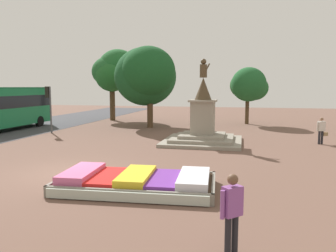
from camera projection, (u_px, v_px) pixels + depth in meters
ground_plane at (65, 173)px, 12.80m from camera, size 88.17×88.17×0.00m
flower_planter at (135, 182)px, 10.76m from camera, size 5.33×3.01×0.59m
statue_monument at (203, 126)px, 19.72m from camera, size 4.61×4.61×5.01m
traffic_light_far_corner at (49, 100)px, 23.70m from camera, size 0.41×0.28×3.39m
city_bus at (2, 106)px, 25.08m from camera, size 2.55×9.25×3.34m
pedestrian_with_handbag at (321, 129)px, 19.20m from camera, size 0.69×0.41×1.59m
pedestrian_near_planter at (232, 209)px, 6.42m from camera, size 0.44×0.42×1.68m
park_tree_far_left at (115, 71)px, 33.11m from camera, size 4.62×4.76×7.17m
park_tree_behind_statue at (249, 86)px, 29.14m from camera, size 3.40×3.20×5.09m
park_tree_street_side at (147, 75)px, 27.05m from camera, size 5.34×6.18×6.67m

